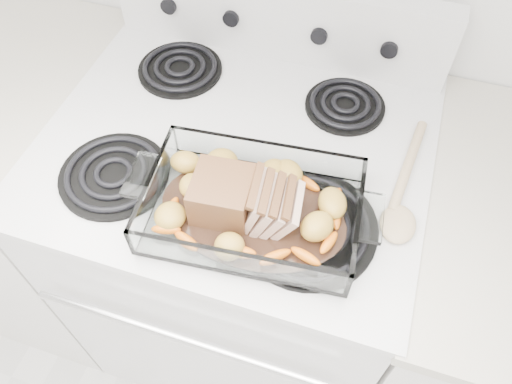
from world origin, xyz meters
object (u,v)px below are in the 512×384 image
(electric_range, at_px, (241,250))
(counter_left, at_px, (34,193))
(baking_dish, at_px, (252,210))
(counter_right, at_px, (488,324))
(pork_roast, at_px, (238,197))

(electric_range, xyz_separation_m, counter_left, (-0.67, -0.00, -0.02))
(electric_range, bearing_deg, baking_dish, -61.92)
(counter_left, height_order, baking_dish, baking_dish)
(counter_right, distance_m, pork_roast, 0.82)
(counter_right, relative_size, pork_roast, 4.94)
(baking_dish, bearing_deg, counter_right, 11.23)
(counter_right, relative_size, baking_dish, 2.54)
(electric_range, xyz_separation_m, pork_roast, (0.06, -0.17, 0.51))
(counter_left, xyz_separation_m, baking_dish, (0.76, -0.17, 0.50))
(electric_range, height_order, counter_right, electric_range)
(electric_range, distance_m, pork_roast, 0.54)
(electric_range, distance_m, counter_right, 0.67)
(electric_range, relative_size, baking_dish, 3.05)
(counter_right, bearing_deg, baking_dish, -163.43)
(baking_dish, distance_m, pork_roast, 0.04)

